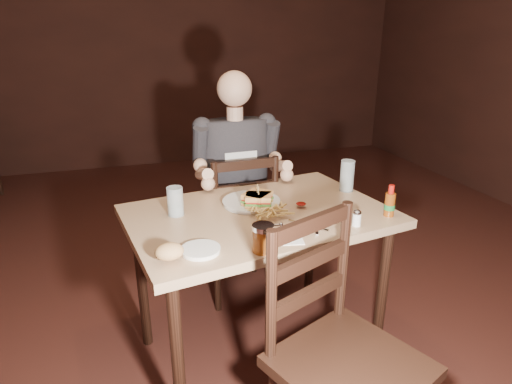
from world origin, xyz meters
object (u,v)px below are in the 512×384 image
object	(u,v)px
diner	(237,153)
side_plate	(201,251)
chair_far	(236,224)
hot_sauce	(390,201)
glass_left	(175,201)
syrup_dispenser	(263,238)
main_table	(259,229)
glass_right	(347,176)
chair_near	(350,366)
dinner_plate	(251,203)

from	to	relation	value
diner	side_plate	bearing A→B (deg)	-115.87
chair_far	hot_sauce	bearing A→B (deg)	120.55
glass_left	syrup_dispenser	bearing A→B (deg)	-59.04
hot_sauce	syrup_dispenser	bearing A→B (deg)	-166.96
main_table	hot_sauce	world-z (taller)	hot_sauce
diner	glass_right	distance (m)	0.62
chair_near	glass_left	world-z (taller)	chair_near
glass_left	hot_sauce	distance (m)	0.95
chair_near	glass_right	xyz separation A→B (m)	(0.42, 0.85, 0.37)
chair_near	hot_sauce	size ratio (longest dim) A/B	6.71
diner	glass_right	bearing A→B (deg)	-41.21
hot_sauce	syrup_dispenser	size ratio (longest dim) A/B	1.34
chair_far	glass_right	world-z (taller)	glass_right
side_plate	glass_right	bearing A→B (deg)	27.30
diner	syrup_dispenser	xyz separation A→B (m)	(-0.14, -0.89, -0.09)
chair_far	chair_near	size ratio (longest dim) A/B	0.94
diner	glass_left	distance (m)	0.61
main_table	side_plate	distance (m)	0.45
syrup_dispenser	side_plate	xyz separation A→B (m)	(-0.22, 0.06, -0.05)
chair_far	syrup_dispenser	world-z (taller)	chair_far
chair_far	dinner_plate	world-z (taller)	chair_far
dinner_plate	syrup_dispenser	bearing A→B (deg)	-101.63
diner	dinner_plate	world-z (taller)	diner
diner	hot_sauce	world-z (taller)	diner
syrup_dispenser	side_plate	distance (m)	0.24
chair_near	glass_right	size ratio (longest dim) A/B	6.02
syrup_dispenser	chair_far	bearing A→B (deg)	72.34
diner	syrup_dispenser	distance (m)	0.90
main_table	glass_right	xyz separation A→B (m)	(0.52, 0.14, 0.17)
main_table	glass_right	distance (m)	0.56
diner	dinner_plate	xyz separation A→B (m)	(-0.05, -0.42, -0.13)
glass_left	hot_sauce	size ratio (longest dim) A/B	0.91
chair_far	chair_near	bearing A→B (deg)	90.56
chair_far	glass_left	distance (m)	0.74
main_table	chair_far	size ratio (longest dim) A/B	1.39
glass_left	side_plate	distance (m)	0.38
glass_right	diner	bearing A→B (deg)	140.74
chair_far	glass_left	world-z (taller)	chair_far
main_table	chair_near	xyz separation A→B (m)	(0.10, -0.71, -0.20)
main_table	chair_far	distance (m)	0.62
syrup_dispenser	diner	bearing A→B (deg)	71.82
glass_left	glass_right	bearing A→B (deg)	3.69
dinner_plate	chair_far	bearing A→B (deg)	84.47
main_table	syrup_dispenser	xyz separation A→B (m)	(-0.10, -0.36, 0.14)
glass_right	syrup_dispenser	bearing A→B (deg)	-141.18
chair_near	diner	size ratio (longest dim) A/B	1.10
chair_near	dinner_plate	distance (m)	0.87
dinner_plate	side_plate	world-z (taller)	dinner_plate
main_table	syrup_dispenser	size ratio (longest dim) A/B	11.74
dinner_plate	syrup_dispenser	size ratio (longest dim) A/B	2.48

